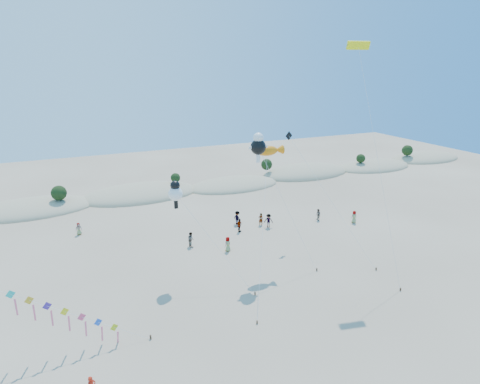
{
  "coord_description": "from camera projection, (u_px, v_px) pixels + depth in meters",
  "views": [
    {
      "loc": [
        -10.37,
        -18.3,
        20.37
      ],
      "look_at": [
        3.96,
        14.0,
        9.13
      ],
      "focal_mm": 30.0,
      "sensor_mm": 36.0,
      "label": 1
    }
  ],
  "objects": [
    {
      "name": "dune_ridge",
      "position": [
        147.0,
        194.0,
        65.82
      ],
      "size": [
        145.3,
        11.49,
        5.57
      ],
      "color": "tan",
      "rests_on": "ground"
    },
    {
      "name": "fish_kite",
      "position": [
        270.0,
        151.0,
        41.08
      ],
      "size": [
        8.04,
        11.12,
        12.48
      ],
      "color": "#3F2D1E",
      "rests_on": "ground"
    },
    {
      "name": "cartoon_kite_low",
      "position": [
        176.0,
        192.0,
        38.29
      ],
      "size": [
        6.05,
        7.47,
        9.89
      ],
      "color": "#3F2D1E",
      "rests_on": "ground"
    },
    {
      "name": "cartoon_kite_high",
      "position": [
        258.0,
        145.0,
        39.25
      ],
      "size": [
        5.97,
        4.93,
        14.09
      ],
      "color": "#3F2D1E",
      "rests_on": "ground"
    },
    {
      "name": "parafoil_kite",
      "position": [
        359.0,
        50.0,
        37.59
      ],
      "size": [
        2.29,
        8.35,
        22.51
      ],
      "color": "#3F2D1E",
      "rests_on": "ground"
    },
    {
      "name": "dark_kite",
      "position": [
        310.0,
        167.0,
        45.65
      ],
      "size": [
        4.35,
        12.44,
        12.96
      ],
      "color": "#3F2D1E",
      "rests_on": "ground"
    },
    {
      "name": "beachgoers",
      "position": [
        246.0,
        224.0,
        51.29
      ],
      "size": [
        34.95,
        12.56,
        1.85
      ],
      "color": "slate",
      "rests_on": "ground"
    }
  ]
}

